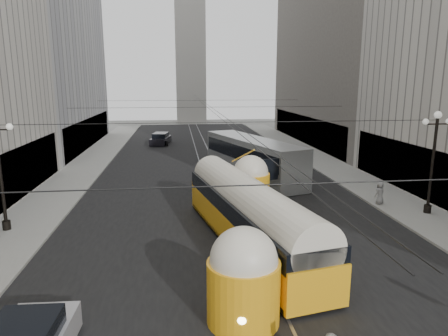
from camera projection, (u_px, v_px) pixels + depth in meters
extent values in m
cube|color=black|center=(210.00, 171.00, 37.89)|extent=(20.00, 85.00, 0.02)
cube|color=gray|center=(88.00, 165.00, 39.91)|extent=(4.00, 72.00, 0.15)
cube|color=gray|center=(319.00, 160.00, 42.64)|extent=(4.00, 72.00, 0.15)
cube|color=gray|center=(202.00, 171.00, 37.80)|extent=(0.12, 85.00, 0.04)
cube|color=gray|center=(218.00, 170.00, 37.98)|extent=(0.12, 85.00, 0.04)
cube|color=black|center=(18.00, 174.00, 27.62)|extent=(0.10, 18.00, 3.60)
cube|color=#999999|center=(32.00, 33.00, 47.71)|extent=(12.00, 28.00, 28.00)
cube|color=black|center=(90.00, 132.00, 50.92)|extent=(0.10, 25.20, 3.60)
cube|color=black|center=(415.00, 170.00, 28.87)|extent=(0.10, 18.00, 3.60)
cube|color=#514C47|center=(352.00, 21.00, 51.84)|extent=(12.00, 32.00, 32.00)
cube|color=black|center=(303.00, 129.00, 54.11)|extent=(0.10, 28.80, 3.60)
cube|color=#B2AFA8|center=(190.00, 63.00, 81.47)|extent=(6.00, 6.00, 24.00)
cylinder|color=black|center=(1.00, 177.00, 21.71)|extent=(0.18, 0.18, 6.00)
cylinder|color=black|center=(7.00, 225.00, 22.29)|extent=(0.44, 0.44, 0.50)
sphere|color=white|center=(10.00, 127.00, 21.22)|extent=(0.36, 0.36, 0.36)
cylinder|color=black|center=(432.00, 166.00, 24.58)|extent=(0.18, 0.18, 6.00)
cylinder|color=black|center=(427.00, 209.00, 25.16)|extent=(0.44, 0.44, 0.50)
cylinder|color=black|center=(437.00, 124.00, 24.03)|extent=(1.60, 0.08, 0.08)
sphere|color=white|center=(438.00, 115.00, 23.92)|extent=(0.44, 0.44, 0.44)
sphere|color=white|center=(426.00, 122.00, 23.92)|extent=(0.36, 0.36, 0.36)
cylinder|color=black|center=(312.00, 183.00, 8.96)|extent=(25.00, 0.03, 0.03)
cylinder|color=black|center=(230.00, 122.00, 22.55)|extent=(25.00, 0.03, 0.03)
cylinder|color=black|center=(210.00, 107.00, 36.14)|extent=(25.00, 0.03, 0.03)
cylinder|color=black|center=(201.00, 100.00, 49.73)|extent=(25.00, 0.03, 0.03)
cylinder|color=black|center=(207.00, 107.00, 40.06)|extent=(0.03, 72.00, 0.03)
cylinder|color=black|center=(211.00, 107.00, 40.11)|extent=(0.03, 72.00, 0.03)
cube|color=#F8A715|center=(248.00, 226.00, 20.38)|extent=(5.21, 13.92, 1.66)
cube|color=black|center=(248.00, 240.00, 20.54)|extent=(5.13, 13.51, 0.29)
cube|color=black|center=(248.00, 206.00, 20.15)|extent=(5.19, 13.72, 0.83)
cylinder|color=silver|center=(248.00, 200.00, 20.09)|extent=(4.88, 13.66, 2.25)
cylinder|color=#F8A715|center=(243.00, 292.00, 13.79)|extent=(2.54, 2.54, 2.25)
sphere|color=silver|center=(244.00, 261.00, 13.54)|extent=(2.35, 2.35, 2.35)
cylinder|color=#F8A715|center=(251.00, 190.00, 26.92)|extent=(2.54, 2.54, 2.25)
sphere|color=silver|center=(251.00, 173.00, 26.67)|extent=(2.35, 2.35, 2.35)
sphere|color=#FFF2BF|center=(242.00, 319.00, 12.73)|extent=(0.36, 0.36, 0.36)
cube|color=#AFB3B5|center=(252.00, 158.00, 34.95)|extent=(6.88, 13.62, 3.35)
cube|color=black|center=(252.00, 151.00, 34.83)|extent=(6.75, 13.18, 1.23)
cube|color=black|center=(270.00, 170.00, 28.40)|extent=(2.47, 0.91, 1.57)
cylinder|color=black|center=(245.00, 184.00, 30.67)|extent=(0.30, 1.12, 1.12)
cylinder|color=black|center=(280.00, 183.00, 30.99)|extent=(0.30, 1.12, 1.12)
cylinder|color=black|center=(230.00, 161.00, 39.40)|extent=(0.30, 1.12, 1.12)
cylinder|color=black|center=(257.00, 161.00, 39.72)|extent=(0.30, 1.12, 1.12)
cylinder|color=black|center=(10.00, 335.00, 12.69)|extent=(0.22, 0.71, 0.71)
cylinder|color=black|center=(70.00, 331.00, 12.90)|extent=(0.22, 0.71, 0.71)
cube|color=silver|center=(245.00, 148.00, 47.79)|extent=(2.56, 4.74, 0.80)
cube|color=black|center=(245.00, 143.00, 47.67)|extent=(2.01, 2.71, 0.75)
cylinder|color=black|center=(241.00, 152.00, 46.25)|extent=(0.22, 0.64, 0.64)
cylinder|color=black|center=(255.00, 151.00, 46.44)|extent=(0.22, 0.64, 0.64)
cylinder|color=black|center=(237.00, 147.00, 49.22)|extent=(0.22, 0.64, 0.64)
cylinder|color=black|center=(250.00, 147.00, 49.41)|extent=(0.22, 0.64, 0.64)
cube|color=black|center=(161.00, 140.00, 53.72)|extent=(2.84, 5.20, 0.87)
cube|color=black|center=(161.00, 136.00, 53.59)|extent=(2.22, 2.98, 0.83)
cylinder|color=black|center=(153.00, 144.00, 52.03)|extent=(0.22, 0.70, 0.70)
cylinder|color=black|center=(167.00, 143.00, 52.23)|extent=(0.22, 0.70, 0.70)
cylinder|color=black|center=(155.00, 140.00, 55.28)|extent=(0.22, 0.70, 0.70)
cylinder|color=black|center=(168.00, 140.00, 55.49)|extent=(0.22, 0.70, 0.70)
imported|color=gray|center=(380.00, 193.00, 26.88)|extent=(0.86, 0.70, 1.53)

